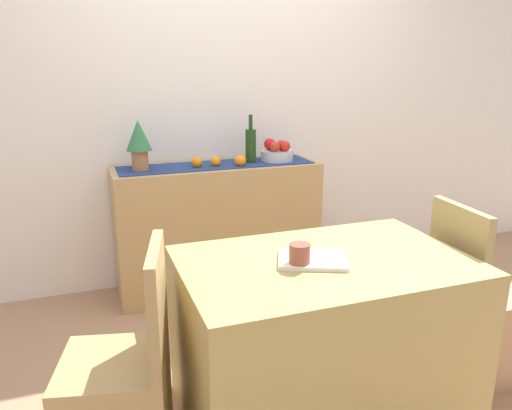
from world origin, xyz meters
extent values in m
cube|color=#A37B5C|center=(0.00, 0.00, -0.01)|extent=(6.40, 6.40, 0.02)
cube|color=silver|center=(0.00, 1.18, 1.35)|extent=(6.40, 0.06, 2.70)
cube|color=tan|center=(-0.15, 0.92, 0.44)|extent=(1.37, 0.42, 0.88)
cube|color=navy|center=(-0.15, 0.92, 0.88)|extent=(1.29, 0.32, 0.01)
cylinder|color=silver|center=(0.28, 0.92, 0.92)|extent=(0.22, 0.22, 0.07)
sphere|color=#B53417|center=(0.25, 0.88, 0.99)|extent=(0.07, 0.07, 0.07)
sphere|color=#B12B2E|center=(0.32, 0.94, 0.99)|extent=(0.07, 0.07, 0.07)
sphere|color=red|center=(0.24, 0.97, 0.99)|extent=(0.08, 0.08, 0.08)
sphere|color=red|center=(0.32, 0.87, 0.99)|extent=(0.07, 0.07, 0.07)
cylinder|color=#1B3C15|center=(0.09, 0.92, 0.99)|extent=(0.07, 0.07, 0.23)
cylinder|color=#1B3C15|center=(0.09, 0.92, 1.15)|extent=(0.03, 0.03, 0.10)
cylinder|color=#AE6C42|center=(-0.65, 0.92, 0.94)|extent=(0.10, 0.10, 0.13)
cone|color=#2E7143|center=(-0.65, 0.92, 1.10)|extent=(0.16, 0.16, 0.19)
sphere|color=orange|center=(-0.17, 0.89, 0.91)|extent=(0.07, 0.07, 0.07)
sphere|color=orange|center=(-0.02, 0.83, 0.91)|extent=(0.08, 0.08, 0.08)
sphere|color=orange|center=(-0.29, 0.89, 0.91)|extent=(0.07, 0.07, 0.07)
cube|color=tan|center=(-0.08, -0.51, 0.37)|extent=(1.21, 0.78, 0.74)
cube|color=white|center=(-0.14, -0.52, 0.75)|extent=(0.34, 0.30, 0.02)
cylinder|color=brown|center=(-0.21, -0.55, 0.79)|extent=(0.09, 0.09, 0.10)
cube|color=tan|center=(-0.79, -0.55, 0.68)|extent=(0.13, 0.40, 0.45)
cube|color=tan|center=(0.81, -0.51, 0.23)|extent=(0.43, 0.43, 0.45)
cube|color=#A38E55|center=(0.63, -0.50, 0.68)|extent=(0.07, 0.40, 0.45)
camera|label=1|loc=(-1.02, -2.26, 1.54)|focal=35.17mm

